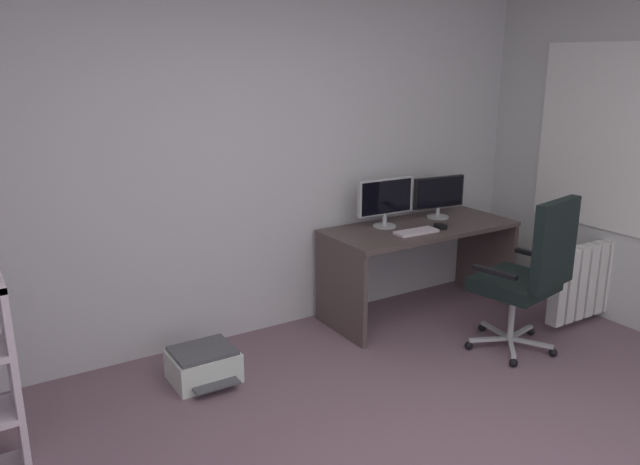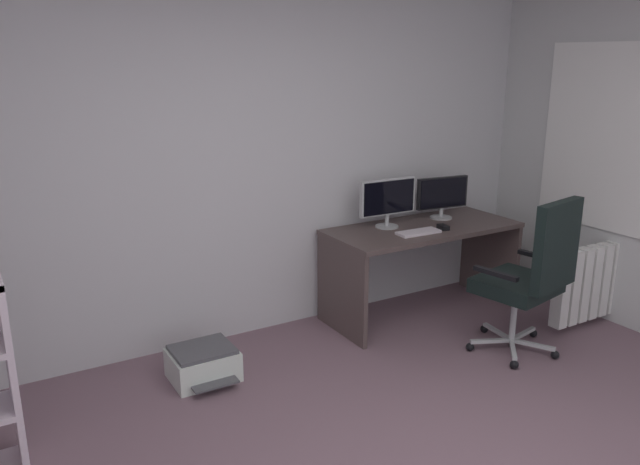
{
  "view_description": "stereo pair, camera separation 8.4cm",
  "coord_description": "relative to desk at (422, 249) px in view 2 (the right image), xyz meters",
  "views": [
    {
      "loc": [
        -1.71,
        -1.55,
        2.01
      ],
      "look_at": [
        0.34,
        1.76,
        0.91
      ],
      "focal_mm": 35.12,
      "sensor_mm": 36.0,
      "label": 1
    },
    {
      "loc": [
        -1.64,
        -1.59,
        2.01
      ],
      "look_at": [
        0.34,
        1.76,
        0.91
      ],
      "focal_mm": 35.12,
      "sensor_mm": 36.0,
      "label": 2
    }
  ],
  "objects": [
    {
      "name": "computer_mouse",
      "position": [
        0.08,
        -0.15,
        0.2
      ],
      "size": [
        0.08,
        0.11,
        0.03
      ],
      "primitive_type": "cube",
      "rotation": [
        0.0,
        0.0,
        -0.18
      ],
      "color": "black",
      "rests_on": "desk"
    },
    {
      "name": "office_chair",
      "position": [
        0.16,
        -0.95,
        0.06
      ],
      "size": [
        0.65,
        0.66,
        1.12
      ],
      "color": "#B7BABC",
      "rests_on": "ground"
    },
    {
      "name": "printer",
      "position": [
        -1.89,
        -0.14,
        -0.44
      ],
      "size": [
        0.41,
        0.43,
        0.22
      ],
      "color": "silver",
      "rests_on": "ground"
    },
    {
      "name": "wall_back",
      "position": [
        -1.46,
        0.42,
        0.82
      ],
      "size": [
        5.29,
        0.1,
        2.73
      ],
      "primitive_type": "cube",
      "color": "silver",
      "rests_on": "ground"
    },
    {
      "name": "monitor_main",
      "position": [
        -0.26,
        0.12,
        0.41
      ],
      "size": [
        0.49,
        0.18,
        0.38
      ],
      "color": "#B2B5B7",
      "rests_on": "desk"
    },
    {
      "name": "window_frame",
      "position": [
        1.18,
        -0.85,
        0.87
      ],
      "size": [
        0.02,
        1.43,
        1.4
      ],
      "primitive_type": "cube",
      "color": "white"
    },
    {
      "name": "monitor_secondary",
      "position": [
        0.29,
        0.12,
        0.38
      ],
      "size": [
        0.46,
        0.18,
        0.34
      ],
      "color": "#B2B5B7",
      "rests_on": "desk"
    },
    {
      "name": "keyboard",
      "position": [
        -0.16,
        -0.14,
        0.2
      ],
      "size": [
        0.34,
        0.14,
        0.02
      ],
      "primitive_type": "cube",
      "rotation": [
        0.0,
        0.0,
        -0.04
      ],
      "color": "silver",
      "rests_on": "desk"
    },
    {
      "name": "window_pane",
      "position": [
        1.18,
        -0.85,
        0.87
      ],
      "size": [
        0.01,
        1.35,
        1.32
      ],
      "primitive_type": "cube",
      "color": "white"
    },
    {
      "name": "desk",
      "position": [
        0.0,
        0.0,
        0.0
      ],
      "size": [
        1.54,
        0.67,
        0.73
      ],
      "color": "#4E3F3D",
      "rests_on": "ground"
    },
    {
      "name": "radiator",
      "position": [
        1.09,
        -0.85,
        -0.19
      ],
      "size": [
        1.01,
        0.1,
        0.58
      ],
      "color": "white",
      "rests_on": "ground"
    }
  ]
}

